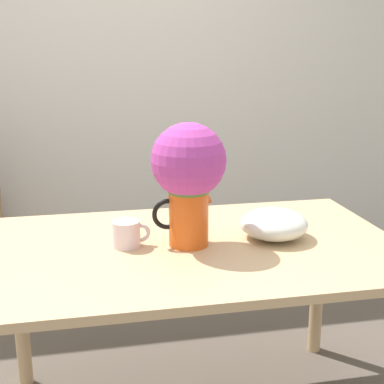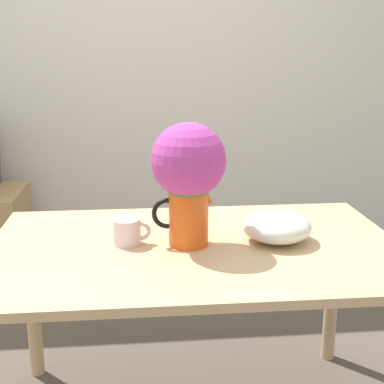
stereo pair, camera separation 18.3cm
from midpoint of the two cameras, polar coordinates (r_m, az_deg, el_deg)
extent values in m
cube|color=silver|center=(3.52, -4.71, 13.31)|extent=(8.00, 0.05, 2.60)
cube|color=tan|center=(1.90, 3.16, -6.09)|extent=(1.45, 0.91, 0.03)
cylinder|color=tan|center=(2.42, -14.60, -11.22)|extent=(0.06, 0.06, 0.71)
cylinder|color=tan|center=(2.57, 16.76, -9.81)|extent=(0.06, 0.06, 0.71)
cylinder|color=#E05619|center=(1.85, 2.46, -2.59)|extent=(0.14, 0.14, 0.21)
cone|color=#E05619|center=(1.84, 4.30, -0.32)|extent=(0.05, 0.05, 0.05)
torus|color=black|center=(1.84, 0.22, -2.34)|extent=(0.11, 0.02, 0.11)
sphere|color=#3D7033|center=(1.81, 2.51, 1.98)|extent=(0.19, 0.19, 0.19)
sphere|color=#B23D99|center=(1.80, 2.53, 3.37)|extent=(0.26, 0.26, 0.26)
cylinder|color=silver|center=(1.88, -4.23, -4.28)|extent=(0.10, 0.10, 0.09)
torus|color=silver|center=(1.88, -2.65, -4.24)|extent=(0.07, 0.01, 0.07)
ellipsoid|color=silver|center=(1.94, 11.71, -3.68)|extent=(0.25, 0.25, 0.11)
camera|label=1|loc=(0.09, -87.14, 0.77)|focal=50.00mm
camera|label=2|loc=(0.09, 92.86, -0.77)|focal=50.00mm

